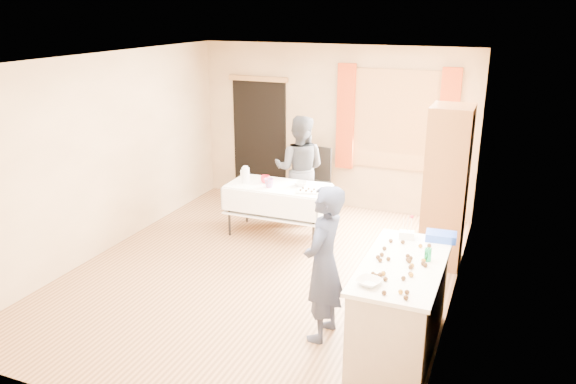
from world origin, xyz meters
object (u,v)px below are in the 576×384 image
at_px(counter, 400,307).
at_px(girl, 324,264).
at_px(woman, 300,169).
at_px(party_table, 278,205).
at_px(cabinet, 446,187).
at_px(chair, 314,192).

bearing_deg(counter, girl, -175.45).
relative_size(counter, woman, 0.94).
height_order(counter, woman, woman).
distance_m(party_table, girl, 2.70).
relative_size(cabinet, chair, 1.98).
relative_size(chair, woman, 0.63).
relative_size(cabinet, woman, 1.25).
height_order(cabinet, party_table, cabinet).
bearing_deg(counter, cabinet, 87.33).
distance_m(party_table, chair, 1.15).
xyz_separation_m(party_table, woman, (0.07, 0.68, 0.37)).
distance_m(cabinet, girl, 2.37).
xyz_separation_m(counter, chair, (-2.06, 3.33, -0.15)).
relative_size(party_table, girl, 0.91).
xyz_separation_m(counter, party_table, (-2.20, 2.19, -0.01)).
distance_m(cabinet, counter, 2.22).
bearing_deg(cabinet, chair, 151.19).
relative_size(cabinet, party_table, 1.40).
bearing_deg(party_table, girl, -58.01).
height_order(cabinet, counter, cabinet).
bearing_deg(cabinet, counter, -92.67).
height_order(party_table, girl, girl).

